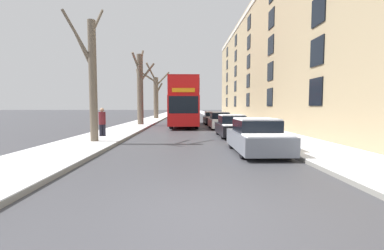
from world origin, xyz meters
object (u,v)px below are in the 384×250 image
(bare_tree_left_0, at_px, (92,75))
(bare_tree_left_2, at_px, (156,95))
(double_decker_bus, at_px, (184,101))
(parked_car_1, at_px, (232,126))
(parked_car_3, at_px, (213,118))
(parked_car_2, at_px, (220,121))
(pedestrian_left_sidewalk, at_px, (102,122))
(parked_car_0, at_px, (257,137))
(oncoming_van, at_px, (180,110))
(bare_tree_left_1, at_px, (140,87))

(bare_tree_left_0, distance_m, bare_tree_left_2, 26.33)
(bare_tree_left_0, bearing_deg, bare_tree_left_2, 89.86)
(double_decker_bus, xyz_separation_m, parked_car_1, (3.11, -9.27, -1.86))
(parked_car_3, bearing_deg, bare_tree_left_0, -116.76)
(double_decker_bus, relative_size, parked_car_2, 2.65)
(bare_tree_left_2, relative_size, pedestrian_left_sidewalk, 4.52)
(bare_tree_left_2, distance_m, parked_car_0, 30.14)
(double_decker_bus, height_order, oncoming_van, double_decker_bus)
(bare_tree_left_0, height_order, double_decker_bus, bare_tree_left_0)
(bare_tree_left_1, relative_size, pedestrian_left_sidewalk, 4.24)
(bare_tree_left_2, height_order, oncoming_van, bare_tree_left_2)
(parked_car_2, bearing_deg, oncoming_van, 99.61)
(parked_car_0, bearing_deg, parked_car_1, 90.00)
(bare_tree_left_2, relative_size, double_decker_bus, 0.77)
(parked_car_2, bearing_deg, parked_car_1, -90.00)
(bare_tree_left_1, height_order, oncoming_van, bare_tree_left_1)
(bare_tree_left_1, relative_size, oncoming_van, 1.50)
(bare_tree_left_0, distance_m, bare_tree_left_1, 12.64)
(bare_tree_left_1, bearing_deg, bare_tree_left_2, 90.33)
(parked_car_1, height_order, parked_car_2, parked_car_2)
(bare_tree_left_0, relative_size, oncoming_van, 1.41)
(bare_tree_left_1, distance_m, parked_car_3, 8.50)
(parked_car_0, distance_m, parked_car_3, 17.79)
(bare_tree_left_2, relative_size, oncoming_van, 1.60)
(parked_car_2, height_order, pedestrian_left_sidewalk, pedestrian_left_sidewalk)
(parked_car_0, height_order, parked_car_1, parked_car_0)
(parked_car_0, height_order, parked_car_3, parked_car_0)
(bare_tree_left_0, relative_size, double_decker_bus, 0.68)
(parked_car_1, xyz_separation_m, parked_car_3, (0.00, 11.98, -0.00))
(parked_car_2, distance_m, oncoming_van, 24.11)
(parked_car_3, bearing_deg, bare_tree_left_1, -161.77)
(parked_car_2, bearing_deg, parked_car_0, -90.00)
(parked_car_1, bearing_deg, parked_car_0, -90.00)
(parked_car_1, distance_m, parked_car_3, 11.98)
(oncoming_van, height_order, pedestrian_left_sidewalk, oncoming_van)
(bare_tree_left_0, relative_size, parked_car_0, 1.85)
(bare_tree_left_2, height_order, parked_car_0, bare_tree_left_2)
(bare_tree_left_0, relative_size, bare_tree_left_2, 0.88)
(bare_tree_left_2, distance_m, double_decker_bus, 14.68)
(bare_tree_left_2, distance_m, parked_car_2, 19.09)
(bare_tree_left_0, xyz_separation_m, double_decker_bus, (4.50, 12.38, -0.96))
(parked_car_2, bearing_deg, bare_tree_left_2, 113.60)
(double_decker_bus, distance_m, parked_car_3, 4.53)
(parked_car_0, bearing_deg, oncoming_van, 96.46)
(parked_car_0, height_order, oncoming_van, oncoming_van)
(bare_tree_left_1, distance_m, pedestrian_left_sidewalk, 10.82)
(pedestrian_left_sidewalk, bearing_deg, bare_tree_left_0, -109.36)
(oncoming_van, bearing_deg, parked_car_1, -82.29)
(oncoming_van, relative_size, pedestrian_left_sidewalk, 2.82)
(parked_car_2, relative_size, pedestrian_left_sidewalk, 2.22)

